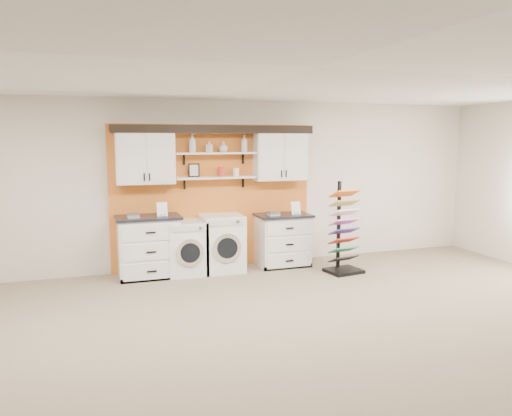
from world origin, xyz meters
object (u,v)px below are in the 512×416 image
object	(u,v)px
base_cabinet_left	(149,247)
base_cabinet_right	(283,240)
sample_rack	(343,243)
washer	(186,247)
dryer	(222,243)

from	to	relation	value
base_cabinet_left	base_cabinet_right	size ratio (longest dim) A/B	1.09
base_cabinet_right	sample_rack	xyz separation A→B (m)	(0.77, -0.74, 0.04)
base_cabinet_left	washer	distance (m)	0.59
base_cabinet_right	washer	distance (m)	1.67
dryer	sample_rack	world-z (taller)	sample_rack
base_cabinet_right	washer	world-z (taller)	base_cabinet_right
washer	sample_rack	xyz separation A→B (m)	(2.44, -0.73, 0.06)
base_cabinet_left	washer	bearing A→B (deg)	-0.33
base_cabinet_left	dryer	world-z (taller)	base_cabinet_left
base_cabinet_left	dryer	size ratio (longest dim) A/B	1.07
base_cabinet_left	sample_rack	world-z (taller)	sample_rack
dryer	base_cabinet_right	bearing A→B (deg)	0.18
base_cabinet_right	washer	bearing A→B (deg)	-179.88
base_cabinet_left	sample_rack	bearing A→B (deg)	-13.66
base_cabinet_left	dryer	distance (m)	1.18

